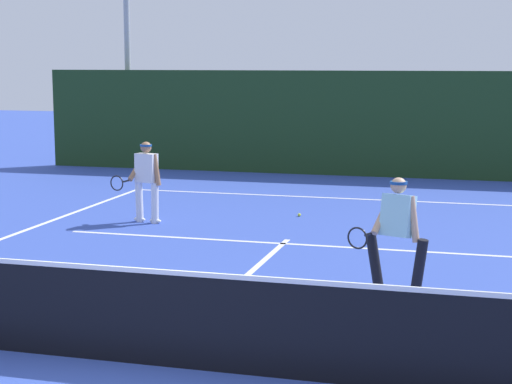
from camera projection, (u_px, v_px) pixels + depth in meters
ground_plane at (146, 365)px, 8.73m from camera, size 80.00×80.00×0.00m
court_line_baseline_far at (335, 198)px, 19.33m from camera, size 9.75×0.10×0.01m
court_line_service at (283, 244)px, 14.50m from camera, size 7.95×0.10×0.01m
court_line_centre at (235, 286)px, 11.78m from camera, size 0.10×6.40×0.01m
tennis_net at (145, 316)px, 8.65m from camera, size 10.69×0.09×1.09m
player_near at (397, 231)px, 11.23m from camera, size 1.05×0.86×1.59m
player_far at (146, 178)px, 16.27m from camera, size 0.85×0.88×1.58m
tennis_ball at (299, 215)px, 17.04m from camera, size 0.07×0.07×0.07m
back_fence_windscreen at (361, 124)px, 22.82m from camera, size 18.33×0.12×2.85m
light_pole at (126, 3)px, 25.02m from camera, size 0.55×0.44×7.87m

